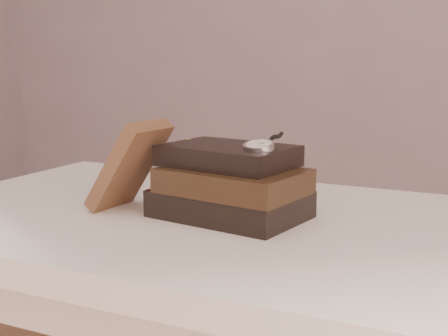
% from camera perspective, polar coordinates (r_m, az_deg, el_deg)
% --- Properties ---
extents(table, '(1.00, 0.60, 0.75)m').
position_cam_1_polar(table, '(0.99, -0.47, -9.51)').
color(table, white).
rests_on(table, ground).
extents(book_stack, '(0.24, 0.18, 0.11)m').
position_cam_1_polar(book_stack, '(0.93, 0.61, -1.52)').
color(book_stack, black).
rests_on(book_stack, table).
extents(journal, '(0.12, 0.11, 0.14)m').
position_cam_1_polar(journal, '(0.98, -8.69, 0.24)').
color(journal, '#482B1B').
rests_on(journal, table).
extents(pocket_watch, '(0.05, 0.15, 0.02)m').
position_cam_1_polar(pocket_watch, '(0.89, 3.37, 2.12)').
color(pocket_watch, silver).
rests_on(pocket_watch, book_stack).
extents(eyeglasses, '(0.11, 0.12, 0.04)m').
position_cam_1_polar(eyeglasses, '(1.04, -0.65, 0.28)').
color(eyeglasses, silver).
rests_on(eyeglasses, book_stack).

